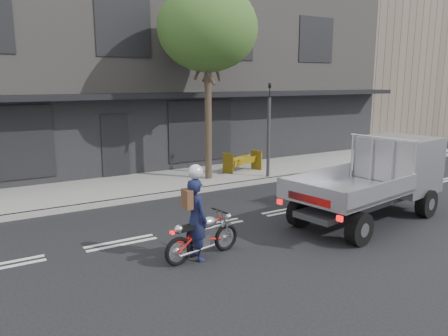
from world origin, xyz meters
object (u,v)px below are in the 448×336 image
rider (196,219)px  construction_barrier (246,162)px  street_tree (208,29)px  motorcycle (203,235)px  flatbed_ute (390,169)px  traffic_light_pole (269,135)px

rider → construction_barrier: rider is taller
street_tree → motorcycle: size_ratio=3.72×
flatbed_ute → traffic_light_pole: bearing=85.3°
motorcycle → construction_barrier: size_ratio=1.28×
traffic_light_pole → rider: size_ratio=2.08×
street_tree → rider: bearing=-121.2°
traffic_light_pole → construction_barrier: (-0.27, 1.05, -1.11)m
street_tree → motorcycle: street_tree is taller
traffic_light_pole → motorcycle: size_ratio=1.93×
traffic_light_pole → construction_barrier: bearing=104.7°
motorcycle → rider: (-0.15, -0.00, 0.36)m
flatbed_ute → construction_barrier: (-0.65, 5.99, -0.69)m
traffic_light_pole → motorcycle: bearing=-137.2°
street_tree → traffic_light_pole: street_tree is taller
street_tree → construction_barrier: street_tree is taller
flatbed_ute → rider: bearing=171.5°
rider → street_tree: bearing=-39.5°
traffic_light_pole → motorcycle: traffic_light_pole is taller
street_tree → traffic_light_pole: bearing=-23.0°
street_tree → motorcycle: (-3.40, -5.86, -4.80)m
street_tree → construction_barrier: (1.73, 0.20, -4.73)m
motorcycle → rider: size_ratio=1.08×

